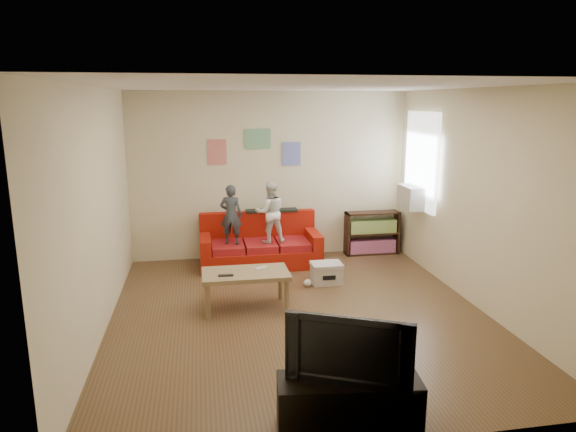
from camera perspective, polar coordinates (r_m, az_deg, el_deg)
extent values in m
cube|color=brown|center=(6.37, 1.26, -10.88)|extent=(4.50, 5.00, 0.01)
cube|color=white|center=(5.84, 1.39, 14.29)|extent=(4.50, 5.00, 0.01)
cube|color=beige|center=(8.40, -2.00, 4.51)|extent=(4.50, 0.01, 2.70)
cube|color=beige|center=(3.62, 9.07, -6.68)|extent=(4.50, 0.01, 2.70)
cube|color=beige|center=(5.96, -20.48, 0.34)|extent=(0.01, 5.00, 2.70)
cube|color=beige|center=(6.76, 20.42, 1.73)|extent=(0.01, 5.00, 2.70)
cube|color=#A11709|center=(8.14, -3.10, -4.49)|extent=(1.87, 0.84, 0.28)
cube|color=#A11709|center=(8.36, -3.41, -1.22)|extent=(1.87, 0.17, 0.51)
cube|color=#A11709|center=(8.02, -9.17, -2.99)|extent=(0.17, 0.84, 0.23)
cube|color=#A11709|center=(8.21, 2.78, -2.48)|extent=(0.17, 0.84, 0.23)
cube|color=maroon|center=(7.98, -6.71, -3.44)|extent=(0.48, 0.63, 0.11)
cube|color=maroon|center=(8.02, -3.07, -3.29)|extent=(0.48, 0.63, 0.11)
cube|color=maroon|center=(8.10, 0.53, -3.12)|extent=(0.48, 0.63, 0.11)
cube|color=black|center=(8.33, -1.84, 0.62)|extent=(0.84, 0.21, 0.04)
imported|color=#33383F|center=(7.83, -6.35, 0.14)|extent=(0.38, 0.29, 0.92)
imported|color=white|center=(7.88, -2.00, 0.42)|extent=(0.49, 0.40, 0.95)
cube|color=#8E764F|center=(6.39, -4.74, -6.43)|extent=(1.07, 0.59, 0.05)
cylinder|color=#8E764F|center=(6.23, -8.95, -9.42)|extent=(0.06, 0.06, 0.43)
cylinder|color=#8E764F|center=(6.31, -0.10, -8.97)|extent=(0.06, 0.06, 0.43)
cylinder|color=#8E764F|center=(6.68, -9.03, -7.88)|extent=(0.06, 0.06, 0.43)
cylinder|color=#8E764F|center=(6.75, -0.80, -7.49)|extent=(0.06, 0.06, 0.43)
cube|color=black|center=(6.25, -6.94, -6.57)|extent=(0.19, 0.05, 0.02)
cube|color=white|center=(6.44, -3.01, -5.84)|extent=(0.15, 0.10, 0.03)
cube|color=black|center=(8.66, 6.54, -1.99)|extent=(0.03, 0.27, 0.72)
cube|color=black|center=(8.94, 11.94, -1.71)|extent=(0.03, 0.27, 0.72)
cube|color=black|center=(8.88, 9.21, -4.02)|extent=(0.90, 0.27, 0.03)
cube|color=black|center=(8.71, 9.37, 0.37)|extent=(0.90, 0.27, 0.03)
cube|color=black|center=(8.79, 9.29, -1.85)|extent=(0.85, 0.27, 0.02)
cube|color=#8C3F68|center=(8.85, 9.24, -3.27)|extent=(0.80, 0.23, 0.22)
cube|color=olive|center=(8.76, 9.31, -1.09)|extent=(0.80, 0.23, 0.22)
cube|color=white|center=(8.16, 14.57, 5.93)|extent=(0.04, 1.08, 1.48)
cube|color=#B7B2A3|center=(8.19, 13.59, 2.04)|extent=(0.28, 0.55, 0.35)
cube|color=#D87266|center=(8.26, -7.90, 7.06)|extent=(0.30, 0.01, 0.40)
cube|color=#72B27F|center=(8.29, -3.40, 8.57)|extent=(0.42, 0.01, 0.32)
cube|color=#727FCC|center=(8.39, 0.38, 6.92)|extent=(0.30, 0.01, 0.38)
cube|color=beige|center=(7.36, 4.29, -6.54)|extent=(0.41, 0.31, 0.25)
cube|color=beige|center=(7.31, 4.31, -5.43)|extent=(0.43, 0.33, 0.05)
cube|color=black|center=(7.21, 4.61, -6.87)|extent=(0.19, 0.00, 0.06)
cube|color=black|center=(4.33, 6.76, -20.00)|extent=(1.16, 0.49, 0.42)
imported|color=black|center=(4.08, 6.94, -14.19)|extent=(0.94, 0.53, 0.56)
sphere|color=silver|center=(7.23, 2.19, -7.45)|extent=(0.11, 0.11, 0.11)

